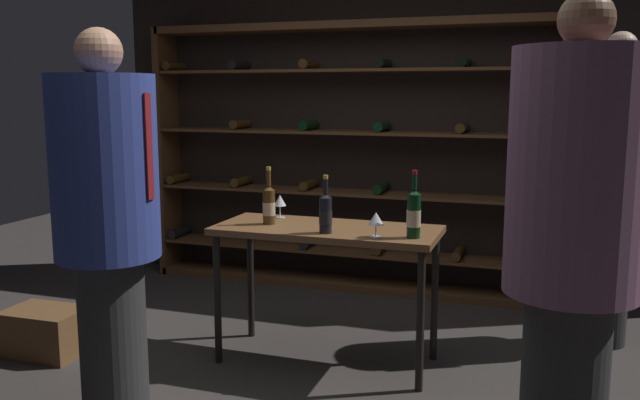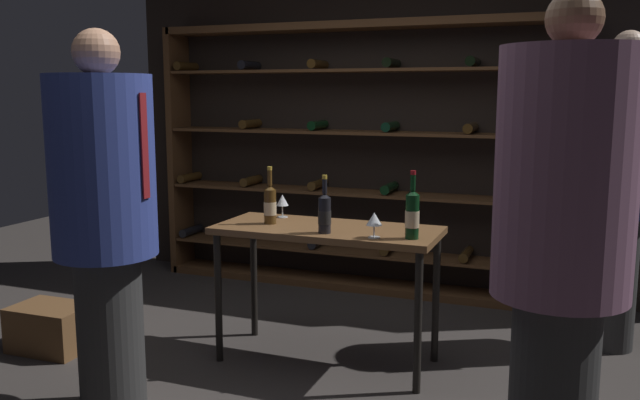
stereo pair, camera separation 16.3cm
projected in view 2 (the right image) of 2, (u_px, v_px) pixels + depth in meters
ground_plane at (296, 383)px, 3.81m from camera, size 10.27×10.27×0.00m
back_wall at (397, 125)px, 5.56m from camera, size 4.81×0.10×2.73m
wine_rack at (354, 159)px, 5.52m from camera, size 3.41×0.32×2.19m
tasting_table at (327, 242)px, 4.01m from camera, size 1.33×0.58×0.84m
person_guest_khaki at (620, 177)px, 4.18m from camera, size 0.45×0.46×2.01m
person_bystander_red_print at (104, 209)px, 3.33m from camera, size 0.52×0.51×1.94m
person_guest_blue_shirt at (562, 235)px, 2.52m from camera, size 0.52×0.52×2.00m
wine_crate at (51, 328)px, 4.29m from camera, size 0.49×0.35×0.29m
wine_bottle_red_label at (325, 213)px, 3.81m from camera, size 0.07×0.07×0.33m
wine_bottle_green_slim at (270, 204)px, 4.08m from camera, size 0.08×0.08×0.35m
wine_bottle_gold_foil at (412, 214)px, 3.66m from camera, size 0.08×0.08×0.38m
wine_glass_stemmed_left at (282, 201)px, 4.29m from camera, size 0.08×0.08×0.15m
wine_glass_stemmed_right at (374, 220)px, 3.69m from camera, size 0.09×0.09×0.14m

